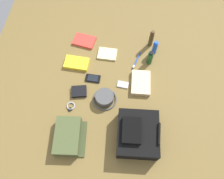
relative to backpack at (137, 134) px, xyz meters
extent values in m
cube|color=brown|center=(-0.31, -0.20, -0.08)|extent=(2.64, 2.02, 0.02)
cube|color=black|center=(0.00, 0.00, 0.00)|extent=(0.32, 0.28, 0.12)
cube|color=black|center=(0.00, -0.04, 0.07)|extent=(0.17, 0.13, 0.03)
cylinder|color=black|center=(0.00, 0.13, 0.07)|extent=(0.14, 0.02, 0.02)
cube|color=#47512D|center=(0.06, -0.46, -0.03)|extent=(0.27, 0.18, 0.08)
cube|color=#394124|center=(0.06, -0.37, -0.06)|extent=(0.24, 0.08, 0.01)
cylinder|color=#4A4A4A|center=(-0.25, -0.25, -0.03)|extent=(0.13, 0.13, 0.06)
torus|color=#4A4A4A|center=(-0.25, -0.25, -0.06)|extent=(0.18, 0.18, 0.01)
cylinder|color=#473319|center=(-0.78, 0.06, 0.01)|extent=(0.04, 0.04, 0.15)
cylinder|color=#473319|center=(-0.78, 0.06, 0.09)|extent=(0.03, 0.03, 0.01)
cylinder|color=blue|center=(-0.70, 0.09, 0.00)|extent=(0.04, 0.04, 0.12)
cylinder|color=blue|center=(-0.70, 0.09, 0.06)|extent=(0.03, 0.03, 0.01)
cylinder|color=#19471E|center=(-0.61, 0.06, -0.01)|extent=(0.04, 0.04, 0.12)
cylinder|color=black|center=(-0.61, 0.06, 0.06)|extent=(0.03, 0.03, 0.01)
cube|color=red|center=(-0.75, -0.49, -0.06)|extent=(0.15, 0.19, 0.02)
cube|color=white|center=(-0.75, -0.49, -0.06)|extent=(0.14, 0.19, 0.01)
cube|color=yellow|center=(-0.52, -0.51, -0.05)|extent=(0.13, 0.20, 0.03)
cube|color=white|center=(-0.52, -0.51, -0.06)|extent=(0.12, 0.19, 0.02)
cube|color=black|center=(-0.41, -0.36, -0.06)|extent=(0.07, 0.11, 0.01)
cube|color=black|center=(-0.41, -0.36, -0.05)|extent=(0.06, 0.08, 0.00)
cube|color=#B7B7BC|center=(-0.38, -0.13, -0.06)|extent=(0.06, 0.09, 0.01)
cylinder|color=silver|center=(-0.38, -0.14, -0.06)|extent=(0.03, 0.03, 0.00)
torus|color=#99999E|center=(-0.17, -0.49, -0.06)|extent=(0.06, 0.06, 0.01)
cylinder|color=black|center=(-0.14, -0.49, -0.06)|extent=(0.03, 0.03, 0.01)
cylinder|color=blue|center=(-0.61, -0.04, -0.06)|extent=(0.16, 0.06, 0.01)
cube|color=white|center=(-0.54, -0.06, -0.05)|extent=(0.02, 0.02, 0.01)
cube|color=black|center=(-0.28, -0.45, -0.05)|extent=(0.11, 0.13, 0.02)
cube|color=beige|center=(-0.64, -0.28, -0.06)|extent=(0.11, 0.15, 0.02)
cube|color=beige|center=(-0.40, 0.00, -0.05)|extent=(0.21, 0.15, 0.04)
camera|label=1|loc=(0.37, -0.13, 1.43)|focal=35.33mm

